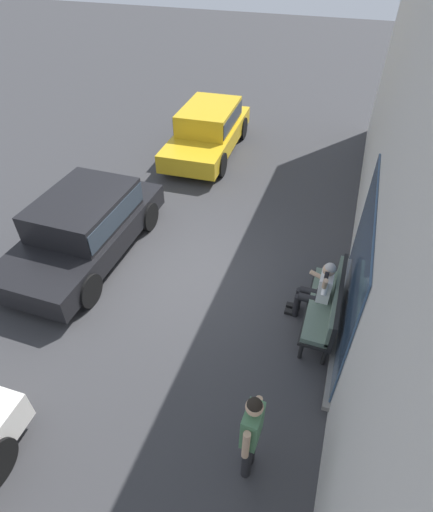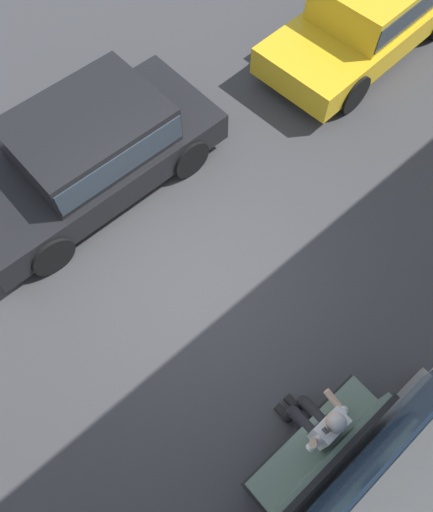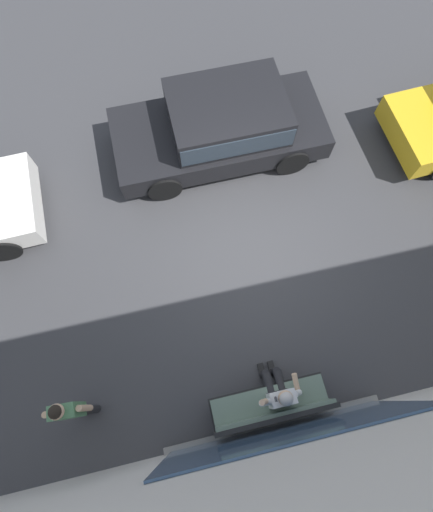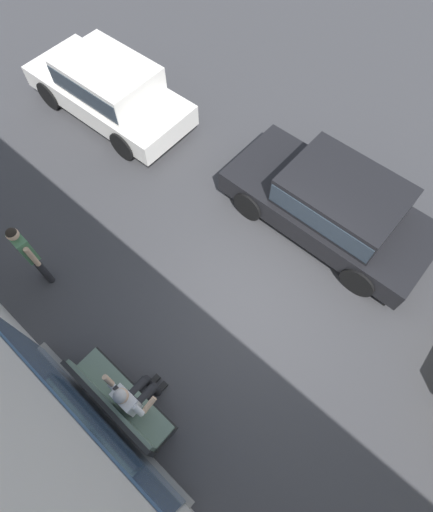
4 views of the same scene
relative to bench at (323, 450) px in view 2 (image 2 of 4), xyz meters
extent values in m
plane|color=#38383A|center=(-0.43, -2.90, -0.58)|extent=(60.00, 60.00, 0.00)
cube|color=#385170|center=(0.00, 0.28, 0.87)|extent=(3.40, 0.03, 2.50)
cube|color=gray|center=(0.00, 0.25, -0.40)|extent=(3.60, 0.12, 0.10)
cylinder|color=black|center=(-0.87, 0.10, -0.38)|extent=(0.07, 0.07, 0.40)
cylinder|color=black|center=(0.87, -0.29, -0.38)|extent=(0.07, 0.07, 0.40)
cylinder|color=black|center=(-0.87, -0.29, -0.38)|extent=(0.07, 0.07, 0.40)
cube|color=black|center=(0.00, -0.09, -0.15)|extent=(1.89, 0.55, 0.06)
cube|color=slate|center=(0.00, -0.09, -0.07)|extent=(1.83, 0.49, 0.10)
cube|color=black|center=(0.00, 0.14, 0.15)|extent=(1.89, 0.07, 0.55)
cube|color=slate|center=(0.00, 0.08, 0.15)|extent=(1.83, 0.06, 0.47)
cylinder|color=black|center=(-0.07, -0.33, -0.07)|extent=(0.15, 0.42, 0.15)
cylinder|color=black|center=(-0.07, -0.54, -0.33)|extent=(0.12, 0.12, 0.51)
cube|color=black|center=(-0.07, -0.62, -0.55)|extent=(0.10, 0.24, 0.07)
cylinder|color=black|center=(-0.25, -0.33, -0.07)|extent=(0.15, 0.42, 0.15)
cylinder|color=black|center=(-0.25, -0.54, -0.33)|extent=(0.12, 0.12, 0.51)
cube|color=black|center=(-0.25, -0.62, -0.55)|extent=(0.10, 0.24, 0.07)
cube|color=black|center=(-0.16, -0.12, -0.07)|extent=(0.34, 0.24, 0.14)
cube|color=silver|center=(-0.16, -0.12, 0.21)|extent=(0.38, 0.22, 0.56)
sphere|color=tan|center=(-0.16, -0.12, 0.63)|extent=(0.22, 0.22, 0.22)
sphere|color=#B7B2AD|center=(-0.16, -0.11, 0.66)|extent=(0.20, 0.20, 0.20)
cylinder|color=silver|center=(-0.40, -0.14, 0.32)|extent=(0.20, 0.10, 0.28)
cylinder|color=tan|center=(-0.45, -0.30, 0.20)|extent=(0.08, 0.27, 0.17)
cylinder|color=silver|center=(0.08, -0.12, 0.39)|extent=(0.25, 0.10, 0.22)
cylinder|color=tan|center=(0.15, -0.14, 0.58)|extent=(0.16, 0.08, 0.25)
cube|color=#232328|center=(-0.02, -0.14, 0.62)|extent=(0.02, 0.07, 0.15)
cube|color=gold|center=(-6.02, -4.47, -0.06)|extent=(4.47, 1.95, 0.52)
cylinder|color=black|center=(-4.70, -3.58, -0.23)|extent=(0.71, 0.22, 0.70)
cylinder|color=black|center=(-4.62, -5.22, -0.23)|extent=(0.71, 0.22, 0.70)
cube|color=black|center=(-0.37, -5.26, -0.07)|extent=(4.22, 1.87, 0.51)
cube|color=black|center=(-0.54, -5.27, 0.50)|extent=(2.20, 1.63, 0.63)
cube|color=#28333D|center=(-0.54, -5.27, 0.50)|extent=(2.16, 1.67, 0.44)
cylinder|color=black|center=(0.92, -4.38, -0.24)|extent=(0.68, 0.18, 0.68)
cylinder|color=black|center=(-1.69, -4.39, -0.24)|extent=(0.68, 0.18, 0.68)
cylinder|color=black|center=(-1.67, -6.15, -0.24)|extent=(0.68, 0.18, 0.68)
camera|label=1|loc=(5.22, -0.30, 5.22)|focal=28.00mm
camera|label=2|loc=(1.37, -0.30, 6.08)|focal=35.00mm
camera|label=3|loc=(0.82, -0.30, 6.65)|focal=28.00mm
camera|label=4|loc=(-1.79, -0.30, 6.48)|focal=28.00mm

